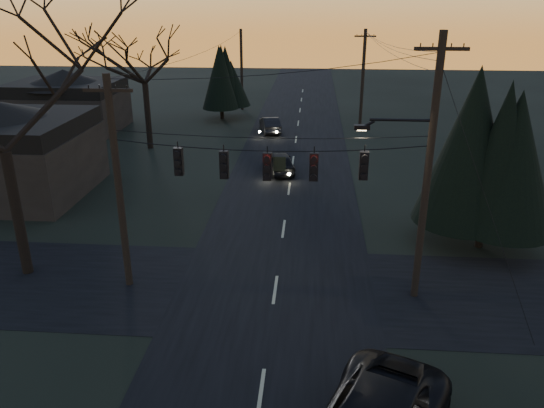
# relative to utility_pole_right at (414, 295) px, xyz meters

# --- Properties ---
(main_road) EXTENTS (8.00, 120.00, 0.02)m
(main_road) POSITION_rel_utility_pole_right_xyz_m (-5.50, 10.00, 0.01)
(main_road) COLOR black
(main_road) RESTS_ON ground
(cross_road) EXTENTS (60.00, 7.00, 0.02)m
(cross_road) POSITION_rel_utility_pole_right_xyz_m (-5.50, 0.00, 0.01)
(cross_road) COLOR black
(cross_road) RESTS_ON ground
(utility_pole_right) EXTENTS (5.00, 0.30, 10.00)m
(utility_pole_right) POSITION_rel_utility_pole_right_xyz_m (0.00, 0.00, 0.00)
(utility_pole_right) COLOR black
(utility_pole_right) RESTS_ON ground
(utility_pole_left) EXTENTS (1.80, 0.30, 8.50)m
(utility_pole_left) POSITION_rel_utility_pole_right_xyz_m (-11.50, 0.00, 0.00)
(utility_pole_left) COLOR black
(utility_pole_left) RESTS_ON ground
(utility_pole_far_r) EXTENTS (1.80, 0.30, 8.50)m
(utility_pole_far_r) POSITION_rel_utility_pole_right_xyz_m (0.00, 28.00, 0.00)
(utility_pole_far_r) COLOR black
(utility_pole_far_r) RESTS_ON ground
(utility_pole_far_l) EXTENTS (0.30, 0.30, 8.00)m
(utility_pole_far_l) POSITION_rel_utility_pole_right_xyz_m (-11.50, 36.00, 0.00)
(utility_pole_far_l) COLOR black
(utility_pole_far_l) RESTS_ON ground
(span_signal_assembly) EXTENTS (11.50, 0.44, 1.56)m
(span_signal_assembly) POSITION_rel_utility_pole_right_xyz_m (-5.74, 0.00, 5.26)
(span_signal_assembly) COLOR black
(span_signal_assembly) RESTS_ON ground
(evergreen_right) EXTENTS (4.62, 4.62, 7.44)m
(evergreen_right) POSITION_rel_utility_pole_right_xyz_m (3.80, 4.71, 4.31)
(evergreen_right) COLOR black
(evergreen_right) RESTS_ON ground
(bare_tree_dist) EXTENTS (6.44, 6.44, 9.94)m
(bare_tree_dist) POSITION_rel_utility_pole_right_xyz_m (-16.70, 20.57, 6.94)
(bare_tree_dist) COLOR black
(bare_tree_dist) RESTS_ON ground
(evergreen_dist) EXTENTS (3.89, 3.89, 6.33)m
(evergreen_dist) POSITION_rel_utility_pole_right_xyz_m (-12.87, 31.47, 3.76)
(evergreen_dist) COLOR black
(evergreen_dist) RESTS_ON ground
(house_left_far) EXTENTS (9.00, 7.00, 5.20)m
(house_left_far) POSITION_rel_utility_pole_right_xyz_m (-25.50, 26.00, 2.60)
(house_left_far) COLOR black
(house_left_far) RESTS_ON ground
(sedan_oncoming_a) EXTENTS (2.52, 4.33, 1.38)m
(sedan_oncoming_a) POSITION_rel_utility_pole_right_xyz_m (-6.30, 15.27, 0.69)
(sedan_oncoming_a) COLOR black
(sedan_oncoming_a) RESTS_ON ground
(sedan_oncoming_b) EXTENTS (2.25, 4.18, 1.31)m
(sedan_oncoming_b) POSITION_rel_utility_pole_right_xyz_m (-7.84, 26.41, 0.65)
(sedan_oncoming_b) COLOR black
(sedan_oncoming_b) RESTS_ON ground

